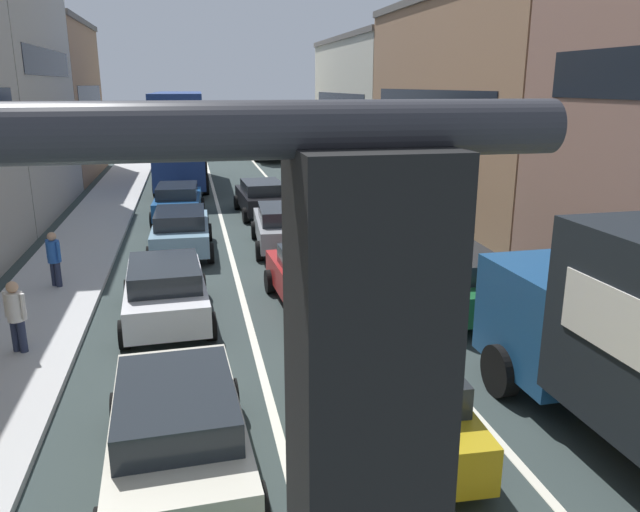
# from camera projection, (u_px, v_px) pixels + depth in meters

# --- Properties ---
(sidewalk_left) EXTENTS (2.60, 64.00, 0.14)m
(sidewalk_left) POSITION_uv_depth(u_px,v_px,m) (80.00, 248.00, 20.97)
(sidewalk_left) COLOR #B9B9B9
(sidewalk_left) RESTS_ON ground
(lane_stripe_left) EXTENTS (0.16, 60.00, 0.01)m
(lane_stripe_left) POSITION_uv_depth(u_px,v_px,m) (228.00, 243.00, 21.99)
(lane_stripe_left) COLOR silver
(lane_stripe_left) RESTS_ON ground
(lane_stripe_right) EXTENTS (0.16, 60.00, 0.01)m
(lane_stripe_right) POSITION_uv_depth(u_px,v_px,m) (320.00, 238.00, 22.66)
(lane_stripe_right) COLOR silver
(lane_stripe_right) RESTS_ON ground
(building_row_right) EXTENTS (7.20, 43.90, 10.68)m
(building_row_right) POSITION_uv_depth(u_px,v_px,m) (523.00, 105.00, 23.75)
(building_row_right) COLOR beige
(building_row_right) RESTS_ON ground
(sedan_centre_lane_second) EXTENTS (2.19, 4.37, 1.49)m
(sedan_centre_lane_second) POSITION_uv_depth(u_px,v_px,m) (389.00, 392.00, 9.65)
(sedan_centre_lane_second) COLOR #B29319
(sedan_centre_lane_second) RESTS_ON ground
(wagon_left_lane_second) EXTENTS (2.22, 4.38, 1.49)m
(wagon_left_lane_second) POSITION_uv_depth(u_px,v_px,m) (177.00, 426.00, 8.70)
(wagon_left_lane_second) COLOR beige
(wagon_left_lane_second) RESTS_ON ground
(hatchback_centre_lane_third) EXTENTS (2.23, 4.38, 1.49)m
(hatchback_centre_lane_third) POSITION_uv_depth(u_px,v_px,m) (316.00, 279.00, 15.32)
(hatchback_centre_lane_third) COLOR #A51E1E
(hatchback_centre_lane_third) RESTS_ON ground
(sedan_left_lane_third) EXTENTS (2.23, 4.38, 1.49)m
(sedan_left_lane_third) POSITION_uv_depth(u_px,v_px,m) (166.00, 289.00, 14.51)
(sedan_left_lane_third) COLOR silver
(sedan_left_lane_third) RESTS_ON ground
(coupe_centre_lane_fourth) EXTENTS (2.25, 4.39, 1.49)m
(coupe_centre_lane_fourth) POSITION_uv_depth(u_px,v_px,m) (283.00, 226.00, 21.06)
(coupe_centre_lane_fourth) COLOR gray
(coupe_centre_lane_fourth) RESTS_ON ground
(sedan_left_lane_fourth) EXTENTS (2.12, 4.33, 1.49)m
(sedan_left_lane_fourth) POSITION_uv_depth(u_px,v_px,m) (181.00, 230.00, 20.45)
(sedan_left_lane_fourth) COLOR #759EB7
(sedan_left_lane_fourth) RESTS_ON ground
(sedan_centre_lane_fifth) EXTENTS (2.21, 4.37, 1.49)m
(sedan_centre_lane_fifth) POSITION_uv_depth(u_px,v_px,m) (262.00, 197.00, 26.43)
(sedan_centre_lane_fifth) COLOR black
(sedan_centre_lane_fifth) RESTS_ON ground
(sedan_left_lane_fifth) EXTENTS (2.22, 4.38, 1.49)m
(sedan_left_lane_fifth) POSITION_uv_depth(u_px,v_px,m) (178.00, 201.00, 25.54)
(sedan_left_lane_fifth) COLOR #194C8C
(sedan_left_lane_fifth) RESTS_ON ground
(sedan_right_lane_behind_truck) EXTENTS (2.22, 4.38, 1.49)m
(sedan_right_lane_behind_truck) POSITION_uv_depth(u_px,v_px,m) (460.00, 279.00, 15.32)
(sedan_right_lane_behind_truck) COLOR #19592D
(sedan_right_lane_behind_truck) RESTS_ON ground
(wagon_right_lane_far) EXTENTS (2.15, 4.34, 1.49)m
(wagon_right_lane_far) POSITION_uv_depth(u_px,v_px,m) (378.00, 229.00, 20.62)
(wagon_right_lane_far) COLOR #B29319
(wagon_right_lane_far) RESTS_ON ground
(bus_mid_queue_primary) EXTENTS (2.96, 10.55, 5.06)m
(bus_mid_queue_primary) POSITION_uv_depth(u_px,v_px,m) (180.00, 135.00, 33.56)
(bus_mid_queue_primary) COLOR navy
(bus_mid_queue_primary) RESTS_ON ground
(bus_far_queue_secondary) EXTENTS (2.99, 10.56, 2.90)m
(bus_far_queue_secondary) POSITION_uv_depth(u_px,v_px,m) (269.00, 134.00, 47.74)
(bus_far_queue_secondary) COLOR #BFB793
(bus_far_queue_secondary) RESTS_ON ground
(pedestrian_mid_sidewalk) EXTENTS (0.48, 0.34, 1.66)m
(pedestrian_mid_sidewalk) POSITION_uv_depth(u_px,v_px,m) (16.00, 315.00, 12.50)
(pedestrian_mid_sidewalk) COLOR #262D47
(pedestrian_mid_sidewalk) RESTS_ON ground
(pedestrian_far_sidewalk) EXTENTS (0.43, 0.40, 1.66)m
(pedestrian_far_sidewalk) POSITION_uv_depth(u_px,v_px,m) (54.00, 258.00, 16.61)
(pedestrian_far_sidewalk) COLOR #262D47
(pedestrian_far_sidewalk) RESTS_ON ground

